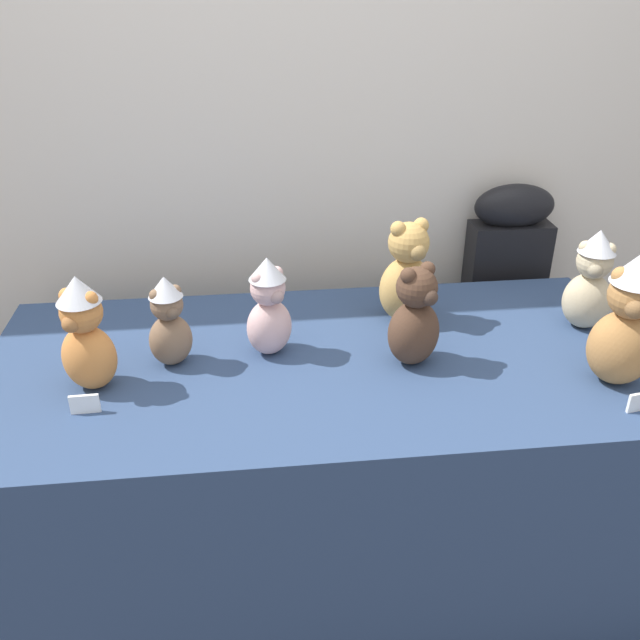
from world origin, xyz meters
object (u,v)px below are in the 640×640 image
teddy_bear_cocoa (415,319)px  teddy_bear_honey (407,275)px  teddy_bear_sand (591,281)px  teddy_bear_blush (269,308)px  display_table (320,465)px  instrument_case (499,319)px  teddy_bear_caramel (627,322)px  teddy_bear_mocha (169,322)px  teddy_bear_ginger (85,335)px

teddy_bear_cocoa → teddy_bear_honey: bearing=52.4°
teddy_bear_sand → teddy_bear_blush: teddy_bear_sand is taller
display_table → teddy_bear_cocoa: size_ratio=6.36×
display_table → instrument_case: instrument_case is taller
instrument_case → teddy_bear_sand: bearing=-82.2°
teddy_bear_caramel → teddy_bear_honey: bearing=159.9°
display_table → teddy_bear_cocoa: 0.56m
instrument_case → teddy_bear_mocha: size_ratio=4.07×
instrument_case → teddy_bear_mocha: instrument_case is taller
teddy_bear_blush → teddy_bear_caramel: (0.87, -0.25, 0.04)m
teddy_bear_blush → teddy_bear_cocoa: size_ratio=0.99×
instrument_case → teddy_bear_mocha: (-1.13, -0.54, 0.35)m
display_table → teddy_bear_blush: bearing=158.9°
teddy_bear_mocha → instrument_case: bearing=0.3°
teddy_bear_sand → teddy_bear_blush: size_ratio=1.07×
teddy_bear_blush → teddy_bear_cocoa: (0.38, -0.10, -0.01)m
display_table → teddy_bear_cocoa: teddy_bear_cocoa is taller
instrument_case → teddy_bear_cocoa: size_ratio=3.64×
teddy_bear_blush → teddy_bear_mocha: bearing=154.8°
teddy_bear_sand → teddy_bear_mocha: teddy_bear_sand is taller
teddy_bear_caramel → teddy_bear_ginger: bearing=-164.8°
teddy_bear_sand → teddy_bear_ginger: teddy_bear_ginger is taller
teddy_bear_caramel → instrument_case: bearing=111.2°
display_table → teddy_bear_mocha: (-0.40, 0.02, 0.50)m
teddy_bear_cocoa → teddy_bear_blush: bearing=136.1°
teddy_bear_mocha → teddy_bear_caramel: bearing=-36.2°
display_table → teddy_bear_blush: teddy_bear_blush is taller
teddy_bear_blush → teddy_bear_honey: (0.41, 0.15, 0.01)m
teddy_bear_mocha → teddy_bear_honey: 0.70m
display_table → teddy_bear_ginger: size_ratio=5.88×
instrument_case → teddy_bear_blush: (-0.87, -0.51, 0.36)m
teddy_bear_caramel → display_table: bearing=-174.2°
instrument_case → teddy_bear_caramel: bearing=-88.9°
teddy_bear_cocoa → instrument_case: bearing=21.5°
teddy_bear_caramel → teddy_bear_honey: (-0.46, 0.40, -0.03)m
instrument_case → teddy_bear_sand: 0.60m
teddy_bear_blush → teddy_bear_honey: teddy_bear_honey is taller
display_table → teddy_bear_caramel: size_ratio=5.06×
teddy_bear_blush → teddy_bear_ginger: bearing=163.6°
display_table → teddy_bear_sand: teddy_bear_sand is taller
teddy_bear_sand → teddy_bear_honey: size_ratio=0.96×
display_table → teddy_bear_honey: size_ratio=5.73×
display_table → teddy_bear_sand: size_ratio=5.99×
display_table → teddy_bear_blush: size_ratio=6.40×
teddy_bear_blush → teddy_bear_caramel: size_ratio=0.79×
teddy_bear_cocoa → teddy_bear_honey: teddy_bear_honey is taller
teddy_bear_sand → teddy_bear_caramel: size_ratio=0.84×
display_table → instrument_case: 0.94m
teddy_bear_sand → teddy_bear_cocoa: bearing=-144.1°
display_table → teddy_bear_mocha: bearing=176.6°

